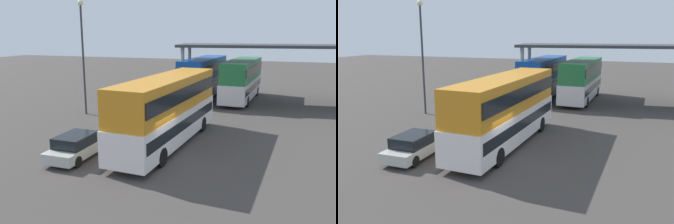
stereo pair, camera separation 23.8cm
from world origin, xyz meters
TOP-DOWN VIEW (x-y plane):
  - ground_plane at (0.00, 0.00)m, footprint 140.00×140.00m
  - double_decker_main at (-0.63, 3.16)m, footprint 3.09×11.38m
  - parked_hatchback at (-4.45, -0.72)m, footprint 1.74×4.04m
  - double_decker_near_canopy at (-2.25, 18.91)m, footprint 2.90×10.58m
  - double_decker_mid_row at (1.67, 18.78)m, footprint 2.94×10.22m
  - depot_canopy at (6.75, 17.92)m, footprint 22.34×7.70m
  - lamppost_tall at (-9.73, 8.43)m, footprint 0.44×0.44m

SIDE VIEW (x-z plane):
  - ground_plane at x=0.00m, z-range 0.00..0.00m
  - parked_hatchback at x=-4.45m, z-range 0.00..1.35m
  - double_decker_mid_row at x=1.67m, z-range 0.20..4.23m
  - double_decker_near_canopy at x=-2.25m, z-range 0.20..4.31m
  - double_decker_main at x=-0.63m, z-range 0.20..4.32m
  - depot_canopy at x=6.75m, z-range 2.41..7.97m
  - lamppost_tall at x=-9.73m, z-range 1.06..10.17m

